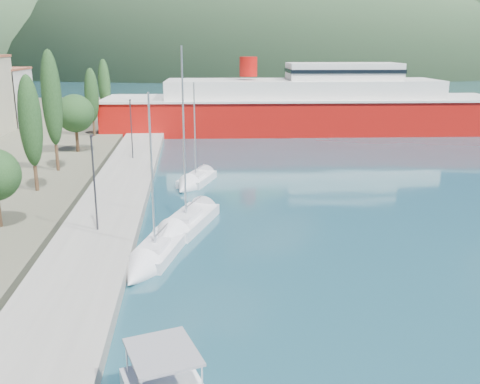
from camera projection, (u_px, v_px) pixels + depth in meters
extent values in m
plane|color=#1C4653|center=(201.00, 95.00, 135.42)|extent=(1400.00, 1400.00, 0.00)
cube|color=gray|center=(118.00, 193.00, 44.24)|extent=(5.00, 88.00, 0.80)
cylinder|color=#47301E|center=(36.00, 178.00, 43.48)|extent=(0.30, 0.30, 2.06)
ellipsoid|color=#1E3F1B|center=(30.00, 121.00, 42.25)|extent=(1.80, 1.80, 7.29)
cylinder|color=#47301E|center=(57.00, 158.00, 50.46)|extent=(0.30, 0.30, 2.46)
ellipsoid|color=#1E3F1B|center=(52.00, 98.00, 48.98)|extent=(1.80, 1.80, 8.73)
cylinder|color=#47301E|center=(77.00, 140.00, 59.54)|extent=(0.36, 0.36, 2.60)
sphere|color=#1E3F1B|center=(75.00, 113.00, 58.76)|extent=(4.16, 4.16, 4.16)
cylinder|color=#47301E|center=(94.00, 128.00, 70.16)|extent=(0.30, 0.30, 1.92)
ellipsoid|color=#1E3F1B|center=(92.00, 95.00, 69.00)|extent=(1.80, 1.80, 6.82)
cylinder|color=#47301E|center=(106.00, 117.00, 80.74)|extent=(0.30, 0.30, 2.11)
ellipsoid|color=#1E3F1B|center=(104.00, 85.00, 79.47)|extent=(1.80, 1.80, 7.50)
cylinder|color=#2D2D33|center=(94.00, 184.00, 33.38)|extent=(0.12, 0.12, 6.00)
cube|color=#2D2D33|center=(92.00, 136.00, 32.83)|extent=(0.15, 0.50, 0.12)
cylinder|color=#2D2D33|center=(131.00, 130.00, 55.10)|extent=(0.12, 0.12, 6.00)
cube|color=#2D2D33|center=(130.00, 100.00, 54.55)|extent=(0.15, 0.50, 0.12)
cube|color=gray|center=(163.00, 352.00, 17.60)|extent=(2.83, 3.10, 0.09)
cube|color=silver|center=(157.00, 252.00, 31.89)|extent=(3.55, 5.76, 0.86)
cube|color=silver|center=(155.00, 245.00, 31.40)|extent=(1.84, 2.42, 0.33)
cylinder|color=silver|center=(152.00, 173.00, 30.24)|extent=(0.12, 0.12, 9.06)
cone|color=silver|center=(137.00, 276.00, 28.63)|extent=(2.79, 3.00, 2.19)
cube|color=silver|center=(189.00, 222.00, 37.22)|extent=(4.60, 7.05, 0.94)
cube|color=silver|center=(186.00, 216.00, 36.64)|extent=(2.29, 2.99, 0.36)
cylinder|color=silver|center=(184.00, 135.00, 35.17)|extent=(0.12, 0.12, 11.44)
cone|color=silver|center=(164.00, 243.00, 33.28)|extent=(3.34, 3.74, 2.39)
cube|color=silver|center=(197.00, 180.00, 49.01)|extent=(3.78, 5.39, 0.85)
cube|color=silver|center=(196.00, 175.00, 48.55)|extent=(1.92, 2.31, 0.33)
cylinder|color=silver|center=(195.00, 130.00, 47.47)|extent=(0.12, 0.12, 8.48)
cone|color=silver|center=(185.00, 189.00, 46.07)|extent=(2.85, 2.93, 2.17)
cube|color=#A50E0A|center=(301.00, 117.00, 77.89)|extent=(56.80, 14.49, 5.43)
cube|color=silver|center=(302.00, 98.00, 77.17)|extent=(57.21, 14.85, 0.29)
cube|color=silver|center=(302.00, 90.00, 76.86)|extent=(39.27, 11.62, 2.91)
cube|color=silver|center=(343.00, 71.00, 76.41)|extent=(16.10, 8.01, 2.33)
cylinder|color=#A50E0A|center=(248.00, 67.00, 75.67)|extent=(2.52, 2.52, 2.72)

